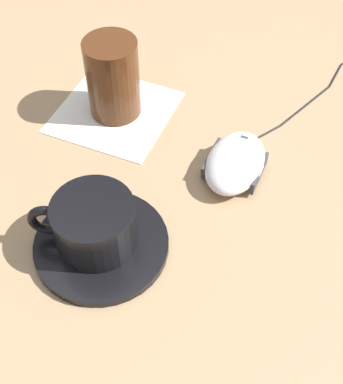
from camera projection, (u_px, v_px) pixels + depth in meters
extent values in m
plane|color=#9E7F5B|center=(121.00, 173.00, 0.66)|extent=(3.00, 3.00, 0.00)
cylinder|color=black|center=(102.00, 245.00, 0.59)|extent=(0.15, 0.15, 0.01)
cylinder|color=black|center=(95.00, 224.00, 0.57)|extent=(0.09, 0.09, 0.06)
torus|color=black|center=(48.00, 220.00, 0.56)|extent=(0.05, 0.02, 0.04)
ellipsoid|color=silver|center=(235.00, 163.00, 0.65)|extent=(0.08, 0.11, 0.04)
cylinder|color=#38383D|center=(244.00, 141.00, 0.66)|extent=(0.01, 0.01, 0.01)
cube|color=#38383D|center=(211.00, 158.00, 0.66)|extent=(0.01, 0.06, 0.02)
cube|color=#38383D|center=(259.00, 173.00, 0.64)|extent=(0.01, 0.06, 0.02)
cylinder|color=black|center=(265.00, 134.00, 0.70)|extent=(0.04, 0.05, 0.00)
cylinder|color=black|center=(294.00, 115.00, 0.73)|extent=(0.03, 0.05, 0.00)
cylinder|color=black|center=(318.00, 95.00, 0.75)|extent=(0.03, 0.05, 0.00)
cylinder|color=black|center=(335.00, 75.00, 0.78)|extent=(0.01, 0.06, 0.00)
sphere|color=black|center=(248.00, 142.00, 0.69)|extent=(0.00, 0.00, 0.00)
sphere|color=black|center=(281.00, 125.00, 0.71)|extent=(0.00, 0.00, 0.00)
sphere|color=black|center=(306.00, 105.00, 0.74)|extent=(0.00, 0.00, 0.00)
sphere|color=black|center=(329.00, 86.00, 0.77)|extent=(0.00, 0.00, 0.00)
sphere|color=black|center=(341.00, 64.00, 0.80)|extent=(0.00, 0.00, 0.00)
cube|color=silver|center=(114.00, 112.00, 0.73)|extent=(0.16, 0.16, 0.00)
cylinder|color=#4C2814|center=(113.00, 78.00, 0.69)|extent=(0.07, 0.07, 0.11)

